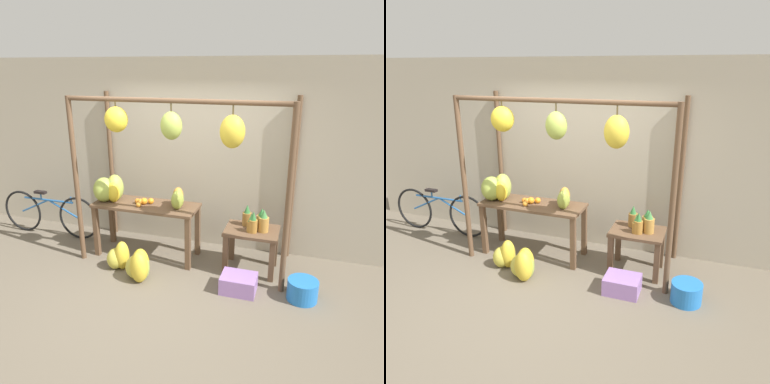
{
  "view_description": "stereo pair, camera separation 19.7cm",
  "coord_description": "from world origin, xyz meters",
  "views": [
    {
      "loc": [
        1.57,
        -3.63,
        2.66
      ],
      "look_at": [
        0.13,
        0.95,
        1.05
      ],
      "focal_mm": 35.0,
      "sensor_mm": 36.0,
      "label": 1
    },
    {
      "loc": [
        1.75,
        -3.57,
        2.66
      ],
      "look_at": [
        0.13,
        0.95,
        1.05
      ],
      "focal_mm": 35.0,
      "sensor_mm": 36.0,
      "label": 2
    }
  ],
  "objects": [
    {
      "name": "ground_plane",
      "position": [
        0.0,
        0.0,
        0.0
      ],
      "size": [
        20.0,
        20.0,
        0.0
      ],
      "primitive_type": "plane",
      "color": "#665B4C"
    },
    {
      "name": "banana_pile_ground_left",
      "position": [
        -0.77,
        0.45,
        0.18
      ],
      "size": [
        0.37,
        0.33,
        0.41
      ],
      "color": "gold",
      "rests_on": "ground_plane"
    },
    {
      "name": "parked_bicycle",
      "position": [
        -2.37,
        1.11,
        0.37
      ],
      "size": [
        1.79,
        0.08,
        0.75
      ],
      "color": "black",
      "rests_on": "ground_plane"
    },
    {
      "name": "orange_pile",
      "position": [
        -0.59,
        0.92,
        0.84
      ],
      "size": [
        0.27,
        0.25,
        0.1
      ],
      "color": "orange",
      "rests_on": "display_table_main"
    },
    {
      "name": "shop_wall_back",
      "position": [
        0.0,
        1.62,
        1.4
      ],
      "size": [
        8.0,
        0.08,
        2.8
      ],
      "color": "#B2A893",
      "rests_on": "ground_plane"
    },
    {
      "name": "display_table_main",
      "position": [
        -0.56,
        0.95,
        0.66
      ],
      "size": [
        1.5,
        0.56,
        0.8
      ],
      "color": "brown",
      "rests_on": "ground_plane"
    },
    {
      "name": "papaya_pile",
      "position": [
        -0.08,
        0.95,
        0.93
      ],
      "size": [
        0.25,
        0.37,
        0.27
      ],
      "color": "#93A33D",
      "rests_on": "display_table_main"
    },
    {
      "name": "fruit_crate_white",
      "position": [
        0.91,
        0.4,
        0.11
      ],
      "size": [
        0.43,
        0.34,
        0.22
      ],
      "color": "#9970B7",
      "rests_on": "ground_plane"
    },
    {
      "name": "pineapple_cluster",
      "position": [
        1.01,
        0.97,
        0.73
      ],
      "size": [
        0.37,
        0.32,
        0.31
      ],
      "color": "olive",
      "rests_on": "display_table_side"
    },
    {
      "name": "blue_bucket",
      "position": [
        1.67,
        0.45,
        0.13
      ],
      "size": [
        0.36,
        0.36,
        0.26
      ],
      "color": "blue",
      "rests_on": "ground_plane"
    },
    {
      "name": "banana_pile_ground_right",
      "position": [
        -0.38,
        0.28,
        0.19
      ],
      "size": [
        0.44,
        0.44,
        0.43
      ],
      "color": "#9EB247",
      "rests_on": "ground_plane"
    },
    {
      "name": "display_table_side",
      "position": [
        0.96,
        0.97,
        0.45
      ],
      "size": [
        0.71,
        0.53,
        0.6
      ],
      "color": "brown",
      "rests_on": "ground_plane"
    },
    {
      "name": "stall_awning",
      "position": [
        0.02,
        0.73,
        1.73
      ],
      "size": [
        2.9,
        1.13,
        2.31
      ],
      "color": "brown",
      "rests_on": "ground_plane"
    },
    {
      "name": "banana_pile_on_table",
      "position": [
        -1.1,
        0.92,
        0.98
      ],
      "size": [
        0.47,
        0.43,
        0.39
      ],
      "color": "gold",
      "rests_on": "display_table_main"
    }
  ]
}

